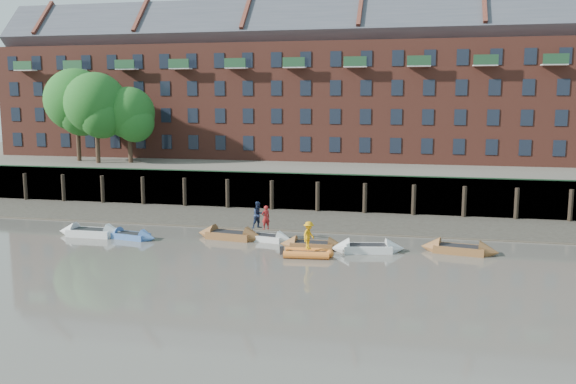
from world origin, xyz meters
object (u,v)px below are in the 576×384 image
(person_rower_b, at_px, (258,215))
(person_rower_a, at_px, (266,217))
(rowboat_1, at_px, (131,236))
(person_rib_crew, at_px, (309,235))
(rowboat_5, at_px, (367,248))
(rowboat_2, at_px, (230,235))
(rowboat_0, at_px, (91,232))
(rowboat_4, at_px, (312,245))
(rowboat_6, at_px, (459,249))
(rowboat_3, at_px, (265,238))
(rib_tender, at_px, (309,253))

(person_rower_b, bearing_deg, person_rower_a, -72.14)
(rowboat_1, xyz_separation_m, person_rib_crew, (12.89, -2.19, 1.15))
(rowboat_1, bearing_deg, rowboat_5, 10.71)
(rowboat_1, relative_size, rowboat_2, 0.81)
(rowboat_0, xyz_separation_m, person_rower_a, (12.36, 1.25, 1.36))
(rowboat_2, bearing_deg, rowboat_1, -159.67)
(rowboat_2, bearing_deg, rowboat_4, -5.78)
(rowboat_6, bearing_deg, rowboat_1, -168.30)
(rowboat_3, bearing_deg, rowboat_0, -163.45)
(rowboat_5, distance_m, rib_tender, 3.92)
(rowboat_4, height_order, person_rib_crew, person_rib_crew)
(rowboat_5, relative_size, rib_tender, 1.56)
(person_rib_crew, bearing_deg, rowboat_5, -41.94)
(rowboat_6, distance_m, person_rib_crew, 9.59)
(rowboat_6, bearing_deg, rowboat_2, -172.86)
(rib_tender, distance_m, person_rower_a, 5.28)
(rowboat_3, height_order, rowboat_4, rowboat_4)
(rowboat_1, bearing_deg, rib_tender, 1.86)
(rowboat_0, xyz_separation_m, rowboat_1, (3.09, -0.17, -0.05))
(rowboat_5, distance_m, person_rower_b, 7.98)
(rowboat_6, bearing_deg, rowboat_5, -160.91)
(rowboat_0, xyz_separation_m, rib_tender, (16.00, -2.32, -0.03))
(rowboat_1, bearing_deg, rowboat_6, 13.30)
(rowboat_6, height_order, person_rower_a, person_rower_a)
(rowboat_3, relative_size, rowboat_5, 0.87)
(rowboat_0, relative_size, person_rib_crew, 2.90)
(rowboat_5, relative_size, person_rower_b, 2.61)
(rowboat_6, bearing_deg, person_rower_b, -174.31)
(rowboat_5, distance_m, person_rower_a, 7.34)
(rowboat_2, height_order, rowboat_6, rowboat_2)
(rowboat_2, xyz_separation_m, person_rower_a, (2.55, -0.03, 1.36))
(rowboat_6, distance_m, rib_tender, 9.50)
(rowboat_4, xyz_separation_m, person_rower_b, (-4.07, 1.75, 1.50))
(rowboat_2, xyz_separation_m, rowboat_3, (2.49, -0.02, -0.04))
(rowboat_1, bearing_deg, person_rib_crew, 1.67)
(rowboat_4, relative_size, rowboat_6, 0.87)
(rowboat_1, height_order, person_rib_crew, person_rib_crew)
(rowboat_4, bearing_deg, person_rower_b, 156.63)
(rowboat_4, distance_m, person_rower_b, 4.67)
(rowboat_5, bearing_deg, rowboat_0, 167.93)
(rowboat_2, relative_size, rib_tender, 1.64)
(rowboat_3, height_order, rib_tender, rowboat_3)
(rowboat_3, height_order, person_rower_b, person_rower_b)
(person_rower_a, bearing_deg, rowboat_4, 118.19)
(rowboat_3, xyz_separation_m, rowboat_4, (3.54, -1.47, 0.01))
(rowboat_0, distance_m, person_rower_a, 12.49)
(person_rower_b, xyz_separation_m, person_rib_crew, (4.21, -3.89, -0.36))
(rowboat_5, bearing_deg, person_rib_crew, -160.37)
(person_rib_crew, bearing_deg, rowboat_3, 62.91)
(rowboat_2, distance_m, person_rower_b, 2.46)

